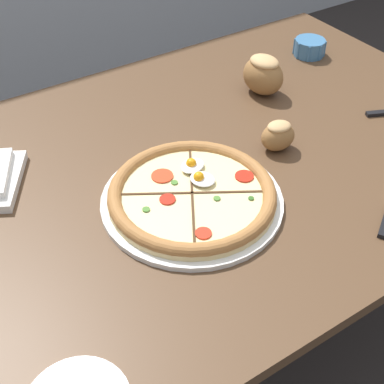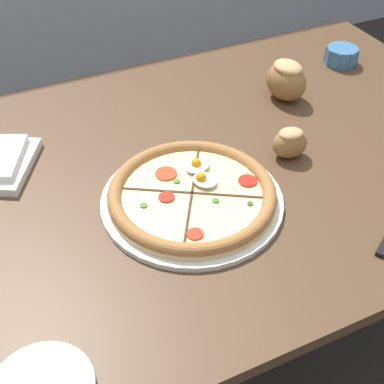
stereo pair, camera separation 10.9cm
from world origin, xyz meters
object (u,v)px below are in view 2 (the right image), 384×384
ramekin_bowl (342,55)px  bread_piece_mid (286,80)px  bread_piece_near (290,142)px  pizza (192,195)px  dining_table (208,187)px

ramekin_bowl → bread_piece_mid: 0.27m
bread_piece_mid → bread_piece_near: bearing=-120.6°
pizza → ramekin_bowl: size_ratio=3.95×
bread_piece_near → bread_piece_mid: (0.13, 0.22, 0.02)m
bread_piece_mid → dining_table: bearing=-152.6°
ramekin_bowl → bread_piece_mid: size_ratio=0.72×
bread_piece_mid → ramekin_bowl: bearing=20.4°
dining_table → bread_piece_mid: bearing=27.4°
dining_table → pizza: pizza is taller
ramekin_bowl → bread_piece_mid: bread_piece_mid is taller
bread_piece_mid → pizza: bearing=-145.8°
dining_table → bread_piece_near: bread_piece_near is taller
dining_table → ramekin_bowl: ramekin_bowl is taller
dining_table → bread_piece_near: 0.22m
dining_table → bread_piece_mid: size_ratio=11.51×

